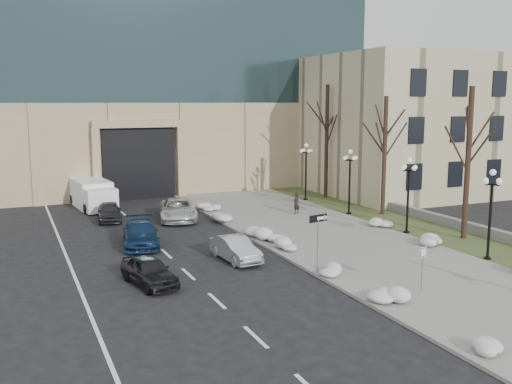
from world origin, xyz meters
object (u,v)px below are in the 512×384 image
Objects in this scene: lamppost_a at (491,202)px; lamppost_b at (408,185)px; car_b at (235,249)px; one_way_sign at (321,225)px; pedestrian at (296,203)px; car_e at (109,211)px; box_truck at (92,194)px; car_a at (149,271)px; lamppost_c at (350,173)px; car_c at (141,234)px; keep_sign at (423,260)px; lamppost_d at (306,164)px; car_d at (178,210)px.

lamppost_a is 6.50m from lamppost_b.
one_way_sign is (2.86, -3.76, 1.77)m from car_b.
pedestrian is at bearing 56.29° from one_way_sign.
lamppost_b is (16.15, -11.49, 2.42)m from car_e.
lamppost_a is at bearing -20.11° from one_way_sign.
box_truck is 1.44× the size of lamppost_b.
lamppost_a is (11.88, -5.26, 2.45)m from car_b.
lamppost_a reaches higher than car_b.
box_truck is 1.44× the size of lamppost_a.
lamppost_c is (16.85, 9.80, 2.43)m from car_a.
lamppost_a reaches higher than one_way_sign.
car_a is at bearing 169.26° from lamppost_a.
one_way_sign is 9.17m from lamppost_a.
lamppost_a is 1.00× the size of lamppost_c.
car_c is 11.18m from one_way_sign.
lamppost_c is (6.49, 15.69, 1.57)m from keep_sign.
lamppost_a and lamppost_b have the same top height.
pedestrian is 0.75× the size of keep_sign.
car_e is 0.80× the size of lamppost_d.
car_a reaches higher than car_b.
car_c is 1.00× the size of lamppost_c.
one_way_sign is at bearing -116.63° from lamppost_d.
lamppost_c is at bearing -38.54° from box_truck.
box_truck is at bearing 100.74° from car_e.
lamppost_b is (11.75, -9.87, 2.34)m from car_d.
box_truck is (0.36, 20.40, 0.38)m from car_a.
car_b is 12.53m from pedestrian.
lamppost_b reaches higher than one_way_sign.
lamppost_a is at bearing -90.00° from lamppost_d.
lamppost_c reaches higher than car_c.
car_c is 0.91× the size of car_d.
car_b is 0.79× the size of lamppost_c.
box_truck is at bearing -58.23° from pedestrian.
car_b is 13.22m from lamppost_a.
car_d is 1.10× the size of lamppost_c.
car_b is at bearing 156.11° from lamppost_a.
car_c is at bearing -78.99° from car_e.
lamppost_b is at bearing -28.15° from car_e.
lamppost_a is at bearing -90.00° from lamppost_c.
pedestrian is 0.32× the size of lamppost_c.
lamppost_a is (15.65, -10.35, 2.38)m from car_c.
car_d is (5.10, 13.18, 0.09)m from car_a.
car_a is 0.79× the size of lamppost_c.
keep_sign is at bearing -69.54° from one_way_sign.
lamppost_c is at bearing 27.77° from car_b.
lamppost_a is (16.49, -23.59, 2.05)m from box_truck.
pedestrian is (8.41, 9.28, 0.27)m from car_b.
car_d is 2.57× the size of keep_sign.
lamppost_a reaches higher than car_d.
lamppost_c reaches higher than car_d.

